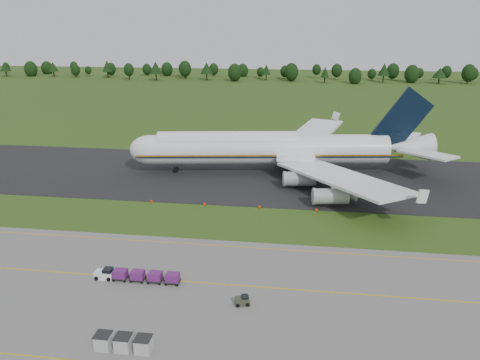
# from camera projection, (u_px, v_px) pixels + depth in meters

# --- Properties ---
(ground) EXTENTS (600.00, 600.00, 0.00)m
(ground) POSITION_uv_depth(u_px,v_px,m) (210.00, 221.00, 88.77)
(ground) COLOR #2C4815
(ground) RESTS_ON ground
(apron) EXTENTS (300.00, 52.00, 0.06)m
(apron) POSITION_uv_depth(u_px,v_px,m) (155.00, 333.00, 56.86)
(apron) COLOR slate
(apron) RESTS_ON ground
(taxiway) EXTENTS (300.00, 40.00, 0.08)m
(taxiway) POSITION_uv_depth(u_px,v_px,m) (232.00, 175.00, 115.02)
(taxiway) COLOR black
(taxiway) RESTS_ON ground
(apron_markings) EXTENTS (300.00, 30.20, 0.01)m
(apron_markings) POSITION_uv_depth(u_px,v_px,m) (171.00, 300.00, 63.44)
(apron_markings) COLOR #C69F0B
(apron_markings) RESTS_ON apron
(tree_line) EXTENTS (527.65, 22.35, 12.00)m
(tree_line) POSITION_uv_depth(u_px,v_px,m) (290.00, 71.00, 293.20)
(tree_line) COLOR black
(tree_line) RESTS_ON ground
(aircraft) EXTENTS (76.17, 73.17, 21.30)m
(aircraft) POSITION_uv_depth(u_px,v_px,m) (274.00, 149.00, 115.81)
(aircraft) COLOR white
(aircraft) RESTS_ON ground
(baggage_train) EXTENTS (12.77, 1.63, 1.57)m
(baggage_train) POSITION_uv_depth(u_px,v_px,m) (136.00, 276.00, 68.00)
(baggage_train) COLOR white
(baggage_train) RESTS_ON apron
(utility_cart) EXTENTS (2.12, 1.60, 1.04)m
(utility_cart) POSITION_uv_depth(u_px,v_px,m) (242.00, 301.00, 62.33)
(utility_cart) COLOR #333726
(utility_cart) RESTS_ON apron
(uld_row) EXTENTS (6.66, 1.86, 1.84)m
(uld_row) POSITION_uv_depth(u_px,v_px,m) (123.00, 343.00, 53.64)
(uld_row) COLOR #AFAFAF
(uld_row) RESTS_ON apron
(edge_markers) EXTENTS (34.63, 0.30, 0.60)m
(edge_markers) POSITION_uv_depth(u_px,v_px,m) (232.00, 206.00, 95.32)
(edge_markers) COLOR #DE3D07
(edge_markers) RESTS_ON ground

